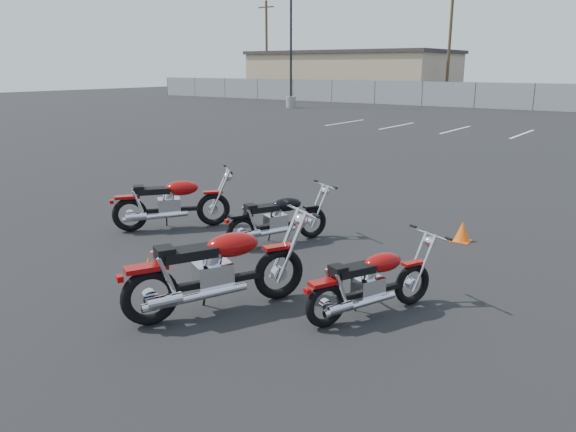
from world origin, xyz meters
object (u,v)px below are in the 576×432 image
Objects in this scene: motorcycle_second_black at (278,219)px; motorcycle_third_red at (217,270)px; motorcycle_rear_red at (371,282)px; motorcycle_front_red at (171,203)px.

motorcycle_second_black is 2.81m from motorcycle_third_red.
motorcycle_second_black is at bearing 147.89° from motorcycle_rear_red.
motorcycle_third_red is (3.14, -2.19, 0.04)m from motorcycle_front_red.
motorcycle_front_red is at bearing -168.74° from motorcycle_second_black.
motorcycle_second_black is 0.80× the size of motorcycle_third_red.
motorcycle_rear_red is (2.59, -1.63, -0.01)m from motorcycle_second_black.
motorcycle_front_red is 1.05× the size of motorcycle_second_black.
motorcycle_second_black is 1.02× the size of motorcycle_rear_red.
motorcycle_front_red is at bearing 145.14° from motorcycle_third_red.
motorcycle_front_red is 2.15m from motorcycle_second_black.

